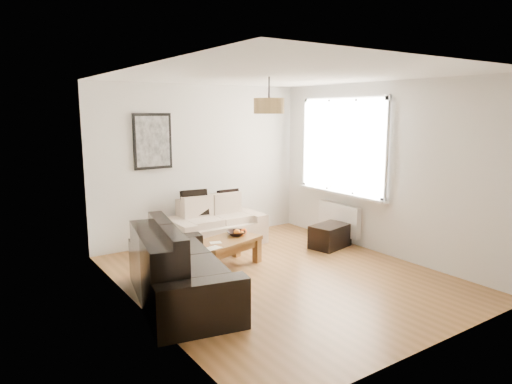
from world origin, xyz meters
TOP-DOWN VIEW (x-y plane):
  - floor at (0.00, 0.00)m, footprint 4.50×4.50m
  - ceiling at (0.00, 0.00)m, footprint 3.80×4.50m
  - wall_back at (0.00, 2.25)m, footprint 3.80×0.04m
  - wall_front at (0.00, -2.25)m, footprint 3.80×0.04m
  - wall_left at (-1.90, 0.00)m, footprint 0.04×4.50m
  - wall_right at (1.90, 0.00)m, footprint 0.04×4.50m
  - window_bay at (1.86, 0.80)m, footprint 0.14×1.90m
  - radiator at (1.82, 0.80)m, footprint 0.10×0.90m
  - poster at (-0.85, 2.22)m, footprint 0.62×0.04m
  - pendant_shade at (0.00, 0.30)m, footprint 0.40×0.40m
  - loveseat_cream at (0.02, 1.78)m, footprint 1.52×0.83m
  - sofa_leather at (-1.43, 0.01)m, footprint 1.30×2.07m
  - coffee_table at (-0.40, 0.74)m, footprint 1.08×0.78m
  - ottoman at (1.45, 0.62)m, footprint 0.73×0.55m
  - cushion_left at (-0.28, 1.96)m, footprint 0.44×0.19m
  - cushion_right at (0.37, 1.96)m, footprint 0.37×0.12m
  - fruit_bowl at (-0.18, 0.84)m, footprint 0.35×0.35m
  - orange_a at (-0.13, 0.76)m, footprint 0.08×0.08m
  - orange_b at (-0.04, 0.85)m, footprint 0.10×0.10m
  - orange_c at (-0.16, 0.86)m, footprint 0.11×0.11m
  - papers at (-0.76, 0.48)m, footprint 0.23×0.18m

SIDE VIEW (x-z plane):
  - floor at x=0.00m, z-range 0.00..0.00m
  - ottoman at x=1.45m, z-range 0.00..0.37m
  - coffee_table at x=-0.40m, z-range 0.00..0.40m
  - loveseat_cream at x=0.02m, z-range 0.00..0.75m
  - radiator at x=1.82m, z-range 0.12..0.64m
  - papers at x=-0.76m, z-range 0.40..0.40m
  - sofa_leather at x=-1.43m, z-range 0.00..0.83m
  - fruit_bowl at x=-0.18m, z-range 0.40..0.46m
  - orange_a at x=-0.13m, z-range 0.40..0.47m
  - orange_b at x=-0.04m, z-range 0.39..0.48m
  - orange_c at x=-0.16m, z-range 0.39..0.48m
  - cushion_right at x=0.37m, z-range 0.49..0.86m
  - cushion_left at x=-0.28m, z-range 0.49..0.91m
  - wall_back at x=0.00m, z-range 0.00..2.60m
  - wall_front at x=0.00m, z-range 0.00..2.60m
  - wall_left at x=-1.90m, z-range 0.00..2.60m
  - wall_right at x=1.90m, z-range 0.00..2.60m
  - window_bay at x=1.86m, z-range 0.80..2.40m
  - poster at x=-0.85m, z-range 1.26..2.13m
  - pendant_shade at x=0.00m, z-range 2.13..2.33m
  - ceiling at x=0.00m, z-range 2.60..2.60m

